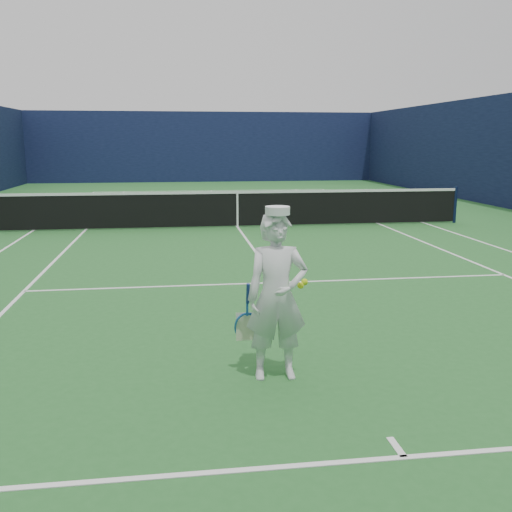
# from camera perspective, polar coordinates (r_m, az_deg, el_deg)

# --- Properties ---
(ground) EXTENTS (80.00, 80.00, 0.00)m
(ground) POSITION_cam_1_polar(r_m,az_deg,el_deg) (15.89, -1.86, 2.91)
(ground) COLOR #256128
(ground) RESTS_ON ground
(court_markings) EXTENTS (11.03, 23.83, 0.01)m
(court_markings) POSITION_cam_1_polar(r_m,az_deg,el_deg) (15.89, -1.86, 2.92)
(court_markings) COLOR white
(court_markings) RESTS_ON ground
(windscreen_fence) EXTENTS (20.12, 36.12, 4.00)m
(windscreen_fence) POSITION_cam_1_polar(r_m,az_deg,el_deg) (15.72, -1.91, 10.14)
(windscreen_fence) COLOR #0F1639
(windscreen_fence) RESTS_ON ground
(tennis_net) EXTENTS (12.88, 0.09, 1.07)m
(tennis_net) POSITION_cam_1_polar(r_m,az_deg,el_deg) (15.82, -1.87, 4.90)
(tennis_net) COLOR #141E4C
(tennis_net) RESTS_ON ground
(tennis_player) EXTENTS (0.77, 0.46, 1.74)m
(tennis_player) POSITION_cam_1_polar(r_m,az_deg,el_deg) (5.67, 2.08, -4.04)
(tennis_player) COLOR white
(tennis_player) RESTS_ON ground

